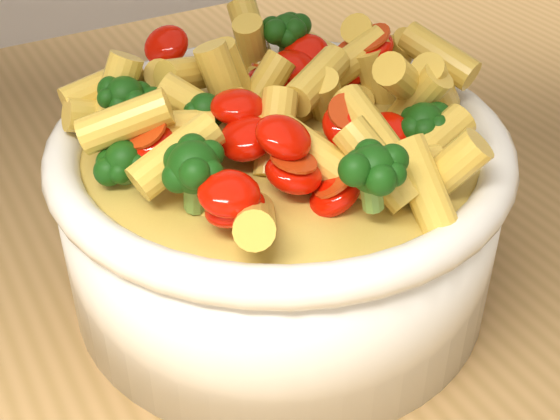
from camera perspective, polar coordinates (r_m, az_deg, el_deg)
table at (r=0.59m, az=4.59°, el=-8.95°), size 1.20×0.80×0.90m
serving_bowl at (r=0.45m, az=0.00°, el=0.14°), size 0.25×0.25×0.11m
pasta_salad at (r=0.41m, az=0.00°, el=7.76°), size 0.20×0.20×0.04m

